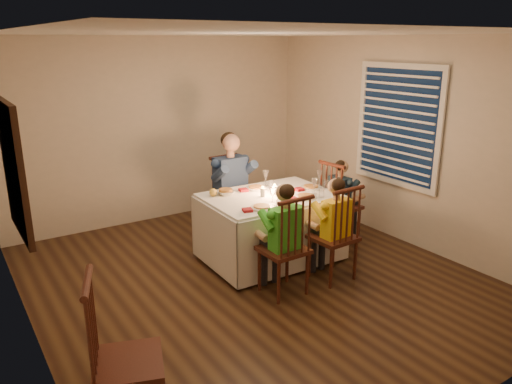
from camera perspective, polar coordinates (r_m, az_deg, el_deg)
ground at (r=5.60m, az=-0.03°, el=-9.96°), size 5.00×5.00×0.00m
wall_left at (r=4.39m, az=-25.48°, el=-1.06°), size 0.02×5.00×2.60m
wall_right at (r=6.62m, az=16.59°, el=5.49°), size 0.02×5.00×2.60m
wall_back at (r=7.32m, az=-10.86°, el=6.93°), size 4.50×0.02×2.60m
ceiling at (r=5.00m, az=-0.04°, el=17.71°), size 5.00×5.00×0.00m
dining_table at (r=5.90m, az=1.63°, el=-2.49°), size 1.56×1.14×0.77m
chair_adult at (r=6.77m, az=-2.71°, el=-5.05°), size 0.47×0.44×1.09m
chair_near_left at (r=5.35m, az=3.07°, el=-11.34°), size 0.45×0.43×1.09m
chair_near_right at (r=5.70m, az=8.59°, el=-9.65°), size 0.47×0.45×1.09m
chair_end at (r=6.69m, az=9.40°, el=-5.55°), size 0.46×0.48×1.09m
adult at (r=6.77m, az=-2.71°, el=-5.05°), size 0.57×0.52×1.41m
child_green at (r=5.35m, az=3.07°, el=-11.34°), size 0.43×0.39×1.19m
child_yellow at (r=5.70m, az=8.59°, el=-9.65°), size 0.42×0.39×1.15m
child_teal at (r=6.69m, az=9.40°, el=-5.55°), size 0.37×0.40×1.10m
setting_adult at (r=6.07m, az=0.01°, el=0.45°), size 0.27×0.27×0.02m
setting_green at (r=5.36m, az=0.67°, el=-1.80°), size 0.27×0.27×0.02m
setting_yellow at (r=5.76m, az=5.67°, el=-0.56°), size 0.27×0.27×0.02m
setting_teal at (r=6.13m, az=6.28°, el=0.51°), size 0.27×0.27×0.02m
candle_left at (r=5.76m, az=0.77°, el=-0.05°), size 0.06×0.06×0.10m
candle_right at (r=5.85m, az=2.16°, el=0.20°), size 0.06×0.06×0.10m
squash at (r=5.80m, az=-4.92°, el=-0.04°), size 0.09×0.09×0.09m
orange_fruit at (r=5.99m, az=3.31°, el=0.49°), size 0.08×0.08×0.08m
serving_bowl at (r=5.85m, az=-3.49°, el=-0.07°), size 0.23×0.23×0.05m
wall_mirror at (r=4.63m, az=-25.95°, el=2.33°), size 0.06×0.95×1.15m
window_blinds at (r=6.62m, az=15.83°, el=7.31°), size 0.07×1.34×1.54m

